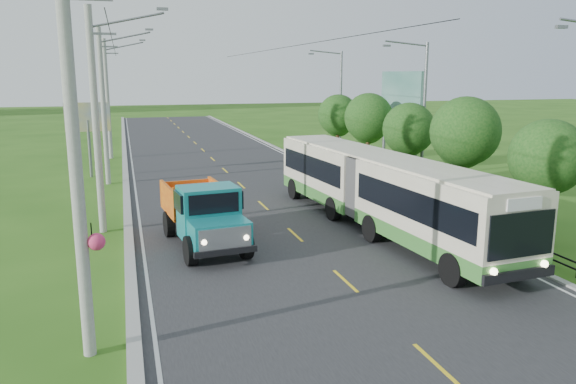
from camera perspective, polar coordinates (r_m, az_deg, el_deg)
name	(u,v)px	position (r m, az deg, el deg)	size (l,w,h in m)	color
ground	(345,281)	(19.95, 5.84, -9.02)	(240.00, 240.00, 0.00)	#295714
road	(235,180)	(38.56, -5.38, 1.24)	(14.00, 120.00, 0.02)	#28282B
curb_left	(126,185)	(37.88, -16.13, 0.72)	(0.40, 120.00, 0.15)	#9E9E99
curb_right	(333,174)	(40.49, 4.60, 1.82)	(0.30, 120.00, 0.10)	#9E9E99
edge_line_left	(135,185)	(37.89, -15.30, 0.69)	(0.12, 120.00, 0.00)	silver
edge_line_right	(327,175)	(40.32, 3.94, 1.75)	(0.12, 120.00, 0.00)	silver
centre_dash	(345,281)	(19.94, 5.84, -8.96)	(0.12, 2.20, 0.00)	yellow
railing_right	(380,186)	(35.36, 9.36, 0.64)	(0.04, 40.00, 0.60)	black
pole_nearest	(78,166)	(14.43, -20.54, 2.53)	(3.51, 0.44, 10.00)	gray
pole_near	(97,120)	(26.32, -18.87, 6.89)	(3.51, 0.32, 10.00)	gray
pole_mid	(104,106)	(38.29, -18.19, 8.30)	(3.51, 0.32, 10.00)	gray
pole_far	(108,98)	(50.28, -17.82, 9.04)	(3.51, 0.32, 10.00)	gray
tree_second	(546,161)	(26.01, 24.72, 2.89)	(3.18, 3.26, 5.30)	#382314
tree_third	(464,135)	(30.69, 17.48, 5.52)	(3.60, 3.62, 6.00)	#382314
tree_fourth	(408,132)	(35.84, 12.13, 6.00)	(3.24, 3.31, 5.40)	#382314
tree_fifth	(368,120)	(41.17, 8.17, 7.24)	(3.48, 3.52, 5.80)	#382314
tree_back	(338,117)	(46.70, 5.10, 7.60)	(3.30, 3.36, 5.50)	#382314
streetlight_mid	(422,110)	(36.00, 13.44, 8.07)	(3.02, 0.20, 9.07)	slate
streetlight_far	(339,100)	(48.64, 5.20, 9.25)	(3.02, 0.20, 9.07)	slate
planter_near	(462,216)	(28.87, 17.29, -2.31)	(0.64, 0.64, 0.67)	silver
planter_mid	(389,185)	(35.62, 10.23, 0.67)	(0.64, 0.64, 0.67)	silver
planter_far	(342,166)	(42.81, 5.47, 2.67)	(0.64, 0.64, 0.67)	silver
billboard_left	(88,122)	(41.42, -19.69, 6.72)	(3.00, 0.20, 5.20)	slate
billboard_right	(401,99)	(42.03, 11.39, 9.26)	(0.24, 6.00, 7.30)	slate
bus	(380,186)	(26.12, 9.33, 0.59)	(4.24, 17.85, 3.41)	#3C7E32
dump_truck	(203,210)	(23.65, -8.59, -1.85)	(3.13, 6.68, 2.71)	#168185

